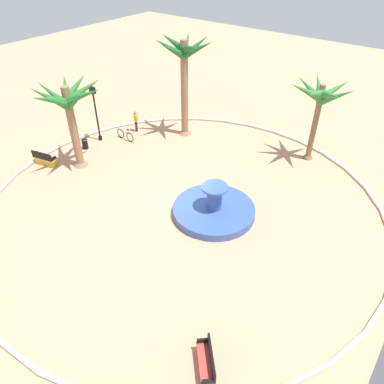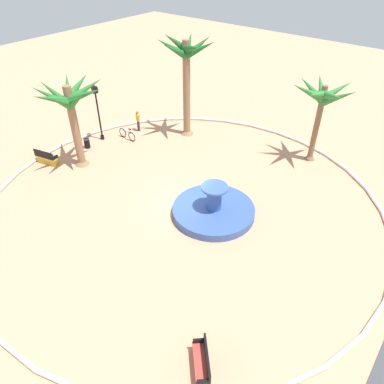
{
  "view_description": "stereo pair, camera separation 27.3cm",
  "coord_description": "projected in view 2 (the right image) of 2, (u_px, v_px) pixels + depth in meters",
  "views": [
    {
      "loc": [
        12.85,
        10.56,
        13.03
      ],
      "look_at": [
        -0.08,
        0.58,
        1.0
      ],
      "focal_mm": 34.38,
      "sensor_mm": 36.0,
      "label": 1
    },
    {
      "loc": [
        12.68,
        10.78,
        13.03
      ],
      "look_at": [
        -0.08,
        0.58,
        1.0
      ],
      "focal_mm": 34.38,
      "sensor_mm": 36.0,
      "label": 2
    }
  ],
  "objects": [
    {
      "name": "bicycle_red_frame",
      "position": [
        127.0,
        134.0,
        27.12
      ],
      "size": [
        0.44,
        1.72,
        0.94
      ],
      "color": "black",
      "rests_on": "ground"
    },
    {
      "name": "bench_east",
      "position": [
        202.0,
        364.0,
        13.07
      ],
      "size": [
        1.51,
        1.46,
        1.0
      ],
      "color": "#B73D33",
      "rests_on": "ground"
    },
    {
      "name": "palm_tree_by_curb",
      "position": [
        186.0,
        65.0,
        24.99
      ],
      "size": [
        4.1,
        4.22,
        7.11
      ],
      "color": "#8E6B4C",
      "rests_on": "ground"
    },
    {
      "name": "plaza_curb",
      "position": [
        183.0,
        202.0,
        21.07
      ],
      "size": [
        22.35,
        22.35,
        0.2
      ],
      "primitive_type": "torus",
      "color": "silver",
      "rests_on": "ground"
    },
    {
      "name": "fountain",
      "position": [
        214.0,
        210.0,
        20.15
      ],
      "size": [
        4.52,
        4.52,
        1.87
      ],
      "color": "#38569E",
      "rests_on": "ground"
    },
    {
      "name": "lamppost",
      "position": [
        98.0,
        108.0,
        25.9
      ],
      "size": [
        0.32,
        0.32,
        4.15
      ],
      "color": "black",
      "rests_on": "ground"
    },
    {
      "name": "palm_tree_mid_plaza",
      "position": [
        70.0,
        104.0,
        22.01
      ],
      "size": [
        4.57,
        4.38,
        5.62
      ],
      "color": "#8E6B4C",
      "rests_on": "ground"
    },
    {
      "name": "trash_bin",
      "position": [
        87.0,
        143.0,
        26.08
      ],
      "size": [
        0.46,
        0.46,
        0.73
      ],
      "color": "black",
      "rests_on": "ground"
    },
    {
      "name": "ground_plane",
      "position": [
        183.0,
        203.0,
        21.12
      ],
      "size": [
        80.0,
        80.0,
        0.0
      ],
      "primitive_type": "plane",
      "color": "tan"
    },
    {
      "name": "person_cyclist_helmet",
      "position": [
        138.0,
        120.0,
        27.92
      ],
      "size": [
        0.32,
        0.49,
        1.62
      ],
      "color": "#33333D",
      "rests_on": "ground"
    },
    {
      "name": "bench_west",
      "position": [
        47.0,
        159.0,
        24.41
      ],
      "size": [
        0.85,
        1.67,
        1.0
      ],
      "color": "gold",
      "rests_on": "ground"
    },
    {
      "name": "palm_tree_near_fountain",
      "position": [
        322.0,
        99.0,
        22.51
      ],
      "size": [
        4.01,
        4.0,
        5.4
      ],
      "color": "brown",
      "rests_on": "ground"
    }
  ]
}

